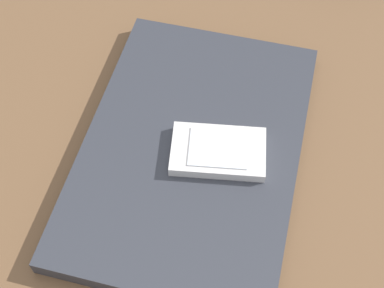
% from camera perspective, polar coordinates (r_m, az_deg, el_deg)
% --- Properties ---
extents(desk_surface, '(1.20, 0.80, 0.03)m').
position_cam_1_polar(desk_surface, '(0.57, -2.35, -9.99)').
color(desk_surface, brown).
rests_on(desk_surface, ground).
extents(laptop_closed, '(0.39, 0.30, 0.02)m').
position_cam_1_polar(laptop_closed, '(0.60, -0.00, -0.52)').
color(laptop_closed, '#33353D').
rests_on(laptop_closed, desk_surface).
extents(cell_phone_on_laptop, '(0.07, 0.10, 0.01)m').
position_cam_1_polar(cell_phone_on_laptop, '(0.58, 2.78, -0.76)').
color(cell_phone_on_laptop, silver).
rests_on(cell_phone_on_laptop, laptop_closed).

